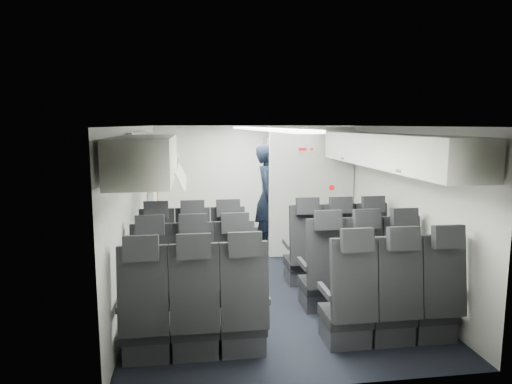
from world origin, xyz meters
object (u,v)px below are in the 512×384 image
object	(u,v)px
galley_unit	(286,184)
boarding_door	(153,195)
carry_on_bag	(155,153)
seat_row_front	(266,257)
flight_attendant	(268,197)
seat_row_mid	(279,279)
seat_row_rear	(296,309)

from	to	relation	value
galley_unit	boarding_door	distance (m)	2.84
boarding_door	carry_on_bag	xyz separation A→B (m)	(0.20, -1.80, 0.85)
seat_row_front	carry_on_bag	size ratio (longest dim) A/B	8.09
boarding_door	carry_on_bag	bearing A→B (deg)	-83.68
seat_row_front	galley_unit	bearing A→B (deg)	73.72
boarding_door	flight_attendant	size ratio (longest dim) A/B	1.02
seat_row_mid	flight_attendant	bearing A→B (deg)	82.85
boarding_door	carry_on_bag	world-z (taller)	carry_on_bag
carry_on_bag	boarding_door	bearing A→B (deg)	80.15
seat_row_front	galley_unit	world-z (taller)	galley_unit
flight_attendant	seat_row_mid	bearing A→B (deg)	-172.33
flight_attendant	seat_row_front	bearing A→B (deg)	-175.66
seat_row_rear	flight_attendant	xyz separation A→B (m)	(0.35, 3.70, 0.51)
seat_row_front	carry_on_bag	world-z (taller)	carry_on_bag
seat_row_rear	boarding_door	xyz separation A→B (m)	(-1.64, 3.89, 0.55)
seat_row_rear	galley_unit	xyz separation A→B (m)	(0.95, 5.05, 0.55)
seat_row_rear	galley_unit	distance (m)	5.17
flight_attendant	carry_on_bag	world-z (taller)	carry_on_bag
seat_row_rear	flight_attendant	bearing A→B (deg)	84.58
seat_row_mid	carry_on_bag	world-z (taller)	carry_on_bag
boarding_door	flight_attendant	xyz separation A→B (m)	(1.99, -0.19, -0.04)
boarding_door	carry_on_bag	distance (m)	2.00
seat_row_front	seat_row_rear	bearing A→B (deg)	-90.00
seat_row_rear	carry_on_bag	size ratio (longest dim) A/B	8.09
boarding_door	flight_attendant	bearing A→B (deg)	-5.44
galley_unit	flight_attendant	bearing A→B (deg)	-113.81
seat_row_front	galley_unit	distance (m)	3.43
seat_row_rear	galley_unit	world-z (taller)	galley_unit
seat_row_front	boarding_door	xyz separation A→B (m)	(-1.64, 2.09, 0.55)
seat_row_front	seat_row_mid	size ratio (longest dim) A/B	1.00
galley_unit	carry_on_bag	distance (m)	3.90
seat_row_mid	carry_on_bag	bearing A→B (deg)	140.48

